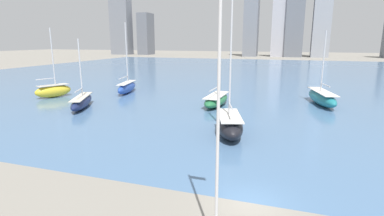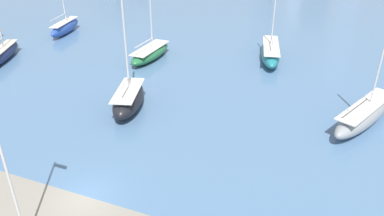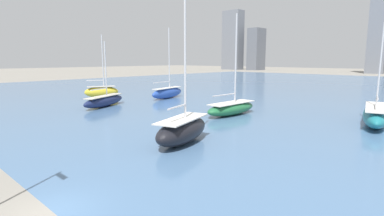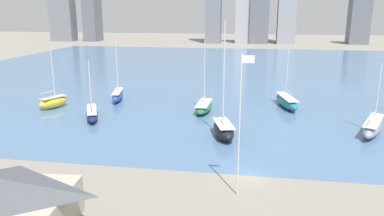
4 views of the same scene
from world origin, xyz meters
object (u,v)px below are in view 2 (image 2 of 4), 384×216
Objects in this scene: sailboat_navy at (3,54)px; sailboat_teal at (270,52)px; sailboat_green at (150,53)px; sailboat_blue at (65,27)px; sailboat_black at (129,99)px; sailboat_gray at (365,114)px.

sailboat_teal is (32.75, 13.18, 0.17)m from sailboat_navy.
sailboat_green is 1.00× the size of sailboat_blue.
sailboat_navy is at bearing -155.69° from sailboat_green.
sailboat_blue is at bearing 123.34° from sailboat_black.
sailboat_green is at bearing 92.14° from sailboat_black.
sailboat_black reaches higher than sailboat_navy.
sailboat_green is 18.98m from sailboat_blue.
sailboat_green reaches higher than sailboat_navy.
sailboat_black reaches higher than sailboat_gray.
sailboat_gray is 22.23m from sailboat_black.
sailboat_green is 15.90m from sailboat_teal.
sailboat_blue is 33.02m from sailboat_teal.
sailboat_gray is 1.00× the size of sailboat_teal.
sailboat_navy is 0.77× the size of sailboat_blue.
sailboat_green is (17.90, 7.51, -0.01)m from sailboat_navy.
sailboat_black is (22.82, -19.06, 0.11)m from sailboat_blue.
sailboat_black is at bearing -52.14° from sailboat_blue.
sailboat_blue is (-18.17, 5.51, 0.18)m from sailboat_green.
sailboat_blue is at bearing -173.54° from sailboat_gray.
sailboat_navy is at bearing -170.80° from sailboat_teal.
sailboat_blue is (-0.27, 13.01, 0.18)m from sailboat_navy.
sailboat_gray reaches higher than sailboat_navy.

